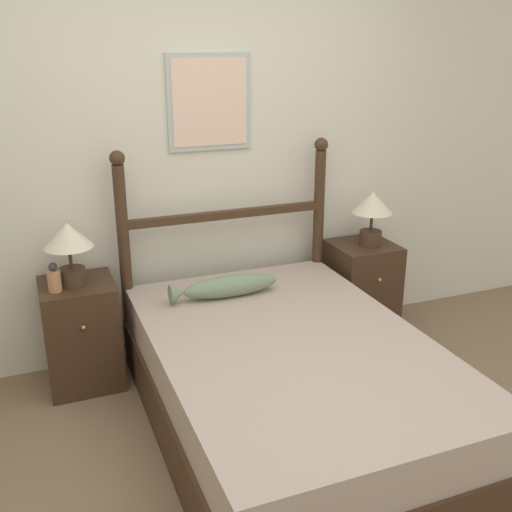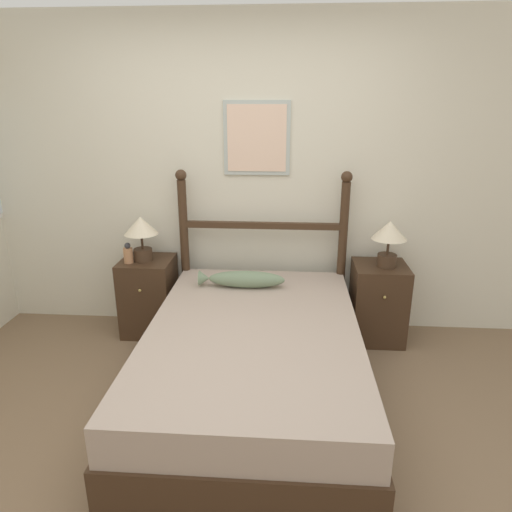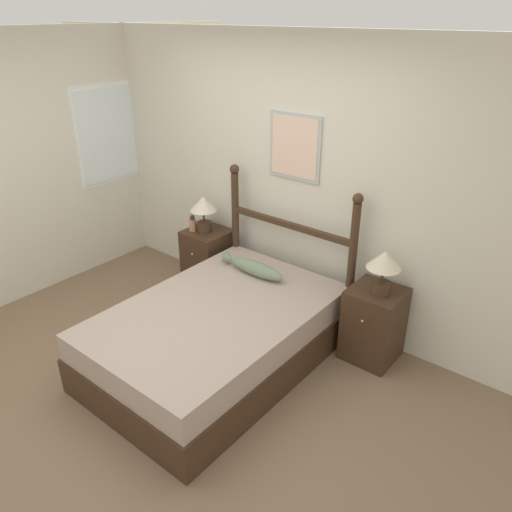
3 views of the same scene
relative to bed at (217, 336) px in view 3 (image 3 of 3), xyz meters
name	(u,v)px [view 3 (image 3 of 3)]	position (x,y,z in m)	size (l,w,h in m)	color
ground_plane	(151,388)	(-0.19, -0.58, -0.26)	(16.00, 16.00, 0.00)	#7A6047
wall_back	(284,180)	(-0.19, 1.15, 1.02)	(6.40, 0.08, 2.55)	beige
bed	(217,336)	(0.00, 0.00, 0.00)	(1.37, 2.05, 0.53)	#3D2819
headboard	(289,243)	(0.00, 0.99, 0.49)	(1.39, 0.09, 1.37)	#3D2819
nightstand_left	(208,259)	(-0.95, 0.89, 0.06)	(0.42, 0.44, 0.65)	#3D2819
nightstand_right	(373,324)	(0.95, 0.89, 0.06)	(0.42, 0.44, 0.65)	#3D2819
table_lamp_left	(203,208)	(-0.97, 0.87, 0.64)	(0.27, 0.27, 0.37)	#422D1E
table_lamp_right	(384,265)	(0.99, 0.87, 0.64)	(0.27, 0.27, 0.37)	#422D1E
bottle	(193,224)	(-1.07, 0.81, 0.46)	(0.07, 0.07, 0.17)	tan
fish_pillow	(254,268)	(-0.13, 0.64, 0.33)	(0.66, 0.14, 0.13)	gray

